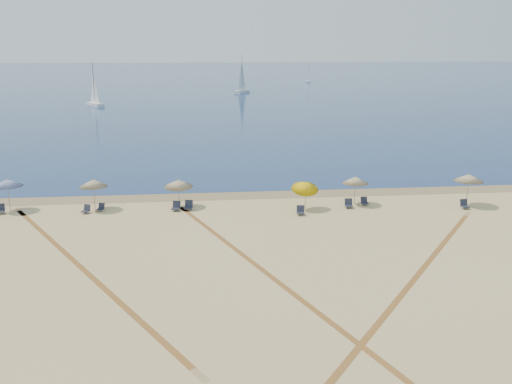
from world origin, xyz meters
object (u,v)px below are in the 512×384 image
Objects in this scene: umbrella_1 at (93,183)px; umbrella_4 at (355,180)px; chair_4 at (189,206)px; chair_8 at (465,205)px; umbrella_0 at (7,183)px; chair_6 at (349,204)px; chair_1 at (86,209)px; umbrella_5 at (469,178)px; chair_7 at (364,202)px; umbrella_2 at (178,183)px; sailboat_2 at (309,76)px; umbrella_3 at (305,186)px; chair_0 at (1,209)px; sailboat_0 at (242,82)px; chair_3 at (176,206)px; chair_2 at (101,207)px; sailboat_1 at (94,93)px; chair_5 at (301,211)px.

umbrella_1 is 20.67m from umbrella_4.
chair_4 reaches higher than chair_8.
umbrella_1 is 7.58m from chair_4.
umbrella_0 is 3.15× the size of chair_4.
chair_1 is at bearing -174.66° from chair_6.
chair_7 is (-8.13, 0.93, -1.99)m from umbrella_5.
umbrella_2 is (13.09, -0.40, -0.27)m from umbrella_0.
umbrella_2 is 0.33× the size of sailboat_2.
sailboat_2 is (31.01, 155.49, 0.23)m from umbrella_3.
chair_0 is 26.91m from chair_6.
umbrella_0 is 6.55m from umbrella_1.
sailboat_0 is at bearing 60.09° from chair_0.
umbrella_5 is 23.26m from chair_3.
chair_4 is 159.78m from sailboat_2.
chair_2 is at bearing -176.23° from chair_6.
sailboat_0 is at bearing 101.73° from chair_1.
umbrella_0 is at bearing -116.77° from sailboat_1.
chair_2 is (7.51, -0.06, -0.06)m from chair_0.
umbrella_5 is at bearing 5.49° from chair_6.
umbrella_5 is at bearing -8.79° from chair_7.
sailboat_1 is at bearing 95.28° from umbrella_0.
chair_7 is (28.36, -0.59, -0.04)m from chair_0.
chair_2 is at bearing 172.64° from chair_8.
umbrella_1 is at bearing -70.45° from sailboat_0.
umbrella_0 is at bearing -96.40° from sailboat_2.
chair_7 is at bearing 8.66° from chair_4.
umbrella_2 is 0.26× the size of sailboat_1.
chair_0 is 0.12× the size of sailboat_2.
umbrella_2 reaches higher than chair_3.
chair_8 is (35.49, -3.13, -1.90)m from umbrella_0.
umbrella_3 is 3.29× the size of chair_6.
umbrella_0 is at bearing 174.94° from chair_7.
chair_4 is at bearing -176.16° from chair_6.
chair_3 is (-10.00, 0.71, -1.58)m from umbrella_3.
sailboat_0 is (26.74, 109.77, 0.79)m from umbrella_0.
umbrella_1 reaches higher than chair_7.
umbrella_1 is at bearing -177.48° from chair_6.
umbrella_1 is (6.54, -0.37, -0.09)m from umbrella_0.
chair_6 is at bearing -158.75° from chair_7.
chair_7 is at bearing -98.29° from sailboat_1.
chair_4 is at bearing -66.67° from sailboat_0.
umbrella_0 is 3.33× the size of chair_6.
sailboat_1 reaches higher than chair_3.
sailboat_2 is (17.85, 155.70, -0.14)m from umbrella_5.
umbrella_3 is at bearing -9.82° from umbrella_2.
umbrella_2 is 2.74× the size of chair_0.
chair_4 is 1.10× the size of chair_5.
chair_1 is (-30.00, 0.95, -1.99)m from umbrella_5.
chair_0 is 1.02× the size of chair_3.
umbrella_3 is 2.97× the size of chair_0.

